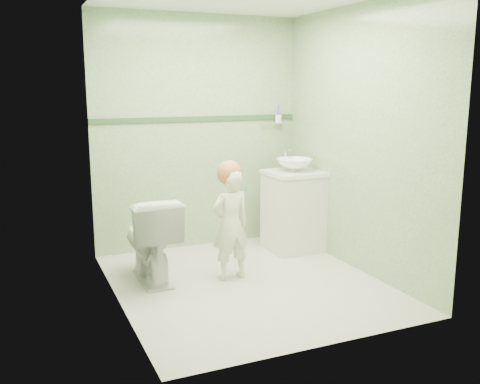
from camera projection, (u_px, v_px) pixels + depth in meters
name	position (u px, v px, depth m)	size (l,w,h in m)	color
ground	(247.00, 283.00, 4.65)	(2.50, 2.50, 0.00)	beige
room_shell	(247.00, 145.00, 4.42)	(2.50, 2.54, 2.40)	gray
trim_stripe	(198.00, 119.00, 5.50)	(2.20, 0.02, 0.05)	#2E4E2E
vanity	(293.00, 212.00, 5.53)	(0.52, 0.50, 0.80)	silver
counter	(294.00, 173.00, 5.45)	(0.54, 0.52, 0.04)	white
basin	(294.00, 165.00, 5.43)	(0.37, 0.37, 0.13)	white
faucet	(286.00, 155.00, 5.59)	(0.03, 0.13, 0.18)	silver
cup_holder	(278.00, 119.00, 5.80)	(0.26, 0.07, 0.21)	silver
toilet	(150.00, 238.00, 4.65)	(0.42, 0.74, 0.76)	white
toddler	(231.00, 225.00, 4.68)	(0.36, 0.24, 0.98)	beige
hair_cap	(229.00, 173.00, 4.61)	(0.22, 0.22, 0.22)	#B26940
teal_toothbrush	(245.00, 189.00, 4.54)	(0.11, 0.14, 0.08)	teal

